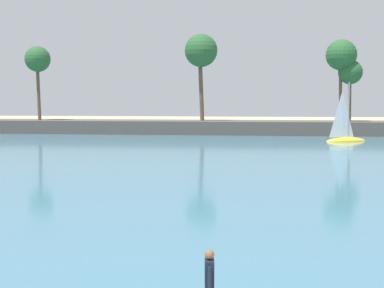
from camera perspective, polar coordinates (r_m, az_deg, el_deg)
name	(u,v)px	position (r m, az deg, el deg)	size (l,w,h in m)	color
sea	(211,140)	(60.91, 2.04, 0.46)	(220.00, 99.02, 0.06)	teal
palm_headland	(241,112)	(70.07, 5.29, 3.39)	(116.72, 6.58, 13.18)	#514C47
person_at_waterline	(209,285)	(11.81, 1.87, -14.80)	(0.23, 0.55, 1.67)	#141E33
sailboat_mid_bay	(345,136)	(60.52, 16.08, 0.85)	(4.97, 3.18, 6.95)	yellow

